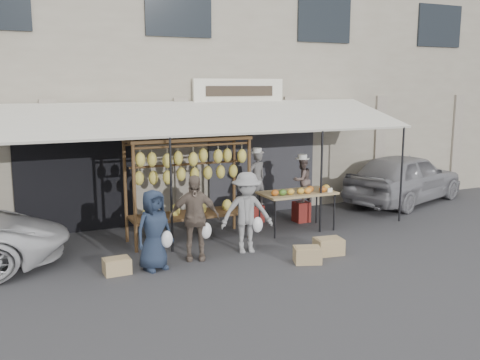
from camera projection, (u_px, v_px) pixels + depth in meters
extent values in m
plane|color=#2D2D30|center=(242.00, 262.00, 10.12)|extent=(90.00, 90.00, 0.00)
cube|color=#9D9582|center=(146.00, 78.00, 15.31)|extent=(24.00, 6.00, 7.00)
cube|color=#232328|center=(262.00, 165.00, 13.90)|extent=(3.00, 0.10, 2.50)
cube|color=black|center=(76.00, 178.00, 11.96)|extent=(2.60, 0.10, 2.50)
cube|color=silver|center=(239.00, 91.00, 13.22)|extent=(2.40, 0.10, 0.60)
cube|color=beige|center=(198.00, 117.00, 11.72)|extent=(10.00, 2.34, 0.63)
cylinder|color=black|center=(171.00, 196.00, 10.53)|extent=(0.05, 0.05, 2.30)
cylinder|color=black|center=(321.00, 182.00, 11.97)|extent=(0.05, 0.05, 2.30)
cylinder|color=black|center=(402.00, 175.00, 12.92)|extent=(0.05, 0.05, 2.30)
cylinder|color=#47301B|center=(135.00, 198.00, 10.50)|extent=(0.07, 0.07, 2.20)
cylinder|color=#47301B|center=(249.00, 188.00, 11.52)|extent=(0.07, 0.07, 2.20)
cylinder|color=#47301B|center=(125.00, 191.00, 11.21)|extent=(0.07, 0.07, 2.20)
cylinder|color=#47301B|center=(234.00, 182.00, 12.24)|extent=(0.07, 0.07, 2.20)
cube|color=#47301B|center=(187.00, 138.00, 11.17)|extent=(2.60, 0.90, 0.07)
cylinder|color=#47301B|center=(193.00, 146.00, 10.88)|extent=(2.50, 0.05, 0.05)
cylinder|color=#47301B|center=(182.00, 142.00, 11.51)|extent=(2.50, 0.05, 0.05)
cylinder|color=#47301B|center=(188.00, 164.00, 11.27)|extent=(2.50, 0.05, 0.05)
cube|color=#47301B|center=(189.00, 215.00, 11.46)|extent=(2.50, 0.80, 0.05)
ellipsoid|color=#DFCF54|center=(140.00, 160.00, 10.47)|extent=(0.20, 0.18, 0.30)
ellipsoid|color=#DFCF54|center=(152.00, 159.00, 10.72)|extent=(0.20, 0.18, 0.30)
ellipsoid|color=#DFCF54|center=(167.00, 161.00, 10.70)|extent=(0.20, 0.18, 0.30)
ellipsoid|color=#DFCF54|center=(178.00, 158.00, 10.95)|extent=(0.20, 0.18, 0.30)
ellipsoid|color=#DFCF54|center=(193.00, 159.00, 10.93)|extent=(0.20, 0.18, 0.30)
ellipsoid|color=#DFCF54|center=(203.00, 155.00, 11.17)|extent=(0.20, 0.18, 0.30)
ellipsoid|color=#DFCF54|center=(218.00, 156.00, 11.15)|extent=(0.20, 0.18, 0.30)
ellipsoid|color=#DFCF54|center=(227.00, 155.00, 11.40)|extent=(0.20, 0.18, 0.30)
ellipsoid|color=#DFCF54|center=(242.00, 156.00, 11.38)|extent=(0.20, 0.18, 0.30)
ellipsoid|color=#DFCF54|center=(139.00, 178.00, 10.88)|extent=(0.20, 0.18, 0.30)
ellipsoid|color=#DFCF54|center=(153.00, 178.00, 11.00)|extent=(0.20, 0.18, 0.30)
ellipsoid|color=#DFCF54|center=(167.00, 177.00, 11.13)|extent=(0.20, 0.18, 0.30)
ellipsoid|color=#DFCF54|center=(181.00, 174.00, 11.24)|extent=(0.20, 0.18, 0.30)
ellipsoid|color=#DFCF54|center=(195.00, 174.00, 11.37)|extent=(0.20, 0.18, 0.30)
ellipsoid|color=#DFCF54|center=(208.00, 173.00, 11.49)|extent=(0.20, 0.18, 0.30)
ellipsoid|color=#DFCF54|center=(221.00, 172.00, 11.62)|extent=(0.20, 0.18, 0.30)
ellipsoid|color=#DFCF54|center=(233.00, 171.00, 11.74)|extent=(0.20, 0.18, 0.30)
cube|color=tan|center=(297.00, 193.00, 12.16)|extent=(1.70, 0.90, 0.05)
cylinder|color=black|center=(275.00, 219.00, 11.59)|extent=(0.04, 0.04, 0.85)
cylinder|color=black|center=(334.00, 212.00, 12.22)|extent=(0.04, 0.04, 0.85)
cylinder|color=black|center=(260.00, 212.00, 12.25)|extent=(0.04, 0.04, 0.85)
cylinder|color=black|center=(317.00, 206.00, 12.89)|extent=(0.04, 0.04, 0.85)
ellipsoid|color=#B25919|center=(275.00, 193.00, 11.71)|extent=(0.18, 0.14, 0.14)
ellipsoid|color=#477226|center=(283.00, 192.00, 11.74)|extent=(0.18, 0.14, 0.14)
ellipsoid|color=gold|center=(291.00, 192.00, 11.82)|extent=(0.18, 0.14, 0.14)
ellipsoid|color=gold|center=(301.00, 191.00, 11.90)|extent=(0.18, 0.14, 0.14)
ellipsoid|color=orange|center=(308.00, 190.00, 11.95)|extent=(0.18, 0.14, 0.14)
ellipsoid|color=#B25919|center=(310.00, 189.00, 12.14)|extent=(0.18, 0.14, 0.14)
ellipsoid|color=#B25919|center=(323.00, 189.00, 12.09)|extent=(0.18, 0.14, 0.14)
ellipsoid|color=gold|center=(326.00, 187.00, 12.31)|extent=(0.18, 0.14, 0.14)
imported|color=slate|center=(257.00, 178.00, 12.88)|extent=(0.55, 0.43, 1.33)
imported|color=#64524E|center=(302.00, 180.00, 12.90)|extent=(0.62, 0.53, 1.09)
imported|color=#1E293C|center=(154.00, 230.00, 9.58)|extent=(0.83, 0.66, 1.47)
imported|color=#6A5A4D|center=(194.00, 218.00, 10.13)|extent=(1.04, 0.68, 1.64)
imported|color=gray|center=(247.00, 213.00, 10.57)|extent=(1.15, 0.81, 1.62)
cube|color=maroon|center=(257.00, 213.00, 13.03)|extent=(0.37, 0.37, 0.41)
cube|color=maroon|center=(301.00, 212.00, 13.04)|extent=(0.41, 0.41, 0.49)
cube|color=tan|center=(307.00, 255.00, 10.04)|extent=(0.59, 0.52, 0.30)
cube|color=tan|center=(329.00, 246.00, 10.55)|extent=(0.58, 0.47, 0.32)
cube|color=tan|center=(117.00, 266.00, 9.46)|extent=(0.47, 0.36, 0.28)
imported|color=gray|center=(405.00, 178.00, 15.07)|extent=(4.53, 2.98, 1.44)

